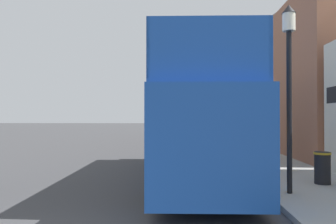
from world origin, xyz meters
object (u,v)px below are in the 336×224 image
tour_bus (195,125)px  lamp_post_nearest (289,63)px  parked_car_ahead_of_bus (199,140)px  lamp_post_second (234,91)px  lamp_post_third (220,94)px  litter_bin (322,167)px

tour_bus → lamp_post_nearest: 3.83m
tour_bus → parked_car_ahead_of_bus: bearing=85.0°
tour_bus → lamp_post_second: 5.90m
lamp_post_nearest → lamp_post_second: lamp_post_nearest is taller
lamp_post_second → lamp_post_third: (0.23, 7.91, 0.35)m
tour_bus → lamp_post_nearest: bearing=-50.3°
parked_car_ahead_of_bus → lamp_post_second: bearing=-60.1°
lamp_post_second → tour_bus: bearing=-111.9°
lamp_post_nearest → litter_bin: size_ratio=5.21×
parked_car_ahead_of_bus → litter_bin: bearing=-73.8°
tour_bus → lamp_post_second: (2.13, 5.28, 1.57)m
lamp_post_nearest → lamp_post_third: bearing=89.6°
lamp_post_nearest → parked_car_ahead_of_bus: bearing=99.2°
parked_car_ahead_of_bus → lamp_post_second: (1.57, -2.54, 2.64)m
litter_bin → tour_bus: bearing=158.0°
lamp_post_nearest → lamp_post_second: size_ratio=1.03×
parked_car_ahead_of_bus → lamp_post_third: 6.40m
tour_bus → lamp_post_third: bearing=78.9°
parked_car_ahead_of_bus → lamp_post_second: 3.99m
lamp_post_nearest → lamp_post_third: size_ratio=0.91×
lamp_post_second → parked_car_ahead_of_bus: bearing=121.8°
tour_bus → parked_car_ahead_of_bus: tour_bus is taller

